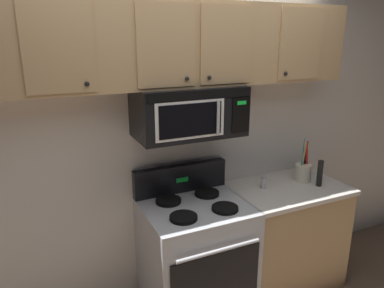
{
  "coord_description": "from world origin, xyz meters",
  "views": [
    {
      "loc": [
        -1.02,
        -1.71,
        2.08
      ],
      "look_at": [
        0.0,
        0.49,
        1.35
      ],
      "focal_mm": 33.62,
      "sensor_mm": 36.0,
      "label": 1
    }
  ],
  "objects_px": {
    "salt_shaker": "(263,182)",
    "over_range_microwave": "(189,111)",
    "utensil_crock_cream": "(303,171)",
    "pepper_mill": "(320,173)",
    "stove_range": "(196,257)"
  },
  "relations": [
    {
      "from": "utensil_crock_cream",
      "to": "stove_range",
      "type": "bearing_deg",
      "value": -177.38
    },
    {
      "from": "pepper_mill",
      "to": "over_range_microwave",
      "type": "bearing_deg",
      "value": 168.88
    },
    {
      "from": "pepper_mill",
      "to": "salt_shaker",
      "type": "bearing_deg",
      "value": 160.66
    },
    {
      "from": "stove_range",
      "to": "utensil_crock_cream",
      "type": "height_order",
      "value": "utensil_crock_cream"
    },
    {
      "from": "over_range_microwave",
      "to": "utensil_crock_cream",
      "type": "xyz_separation_m",
      "value": [
        1.03,
        -0.07,
        -0.58
      ]
    },
    {
      "from": "over_range_microwave",
      "to": "pepper_mill",
      "type": "bearing_deg",
      "value": -11.12
    },
    {
      "from": "stove_range",
      "to": "utensil_crock_cream",
      "type": "bearing_deg",
      "value": 2.62
    },
    {
      "from": "over_range_microwave",
      "to": "pepper_mill",
      "type": "height_order",
      "value": "over_range_microwave"
    },
    {
      "from": "salt_shaker",
      "to": "pepper_mill",
      "type": "bearing_deg",
      "value": -19.34
    },
    {
      "from": "stove_range",
      "to": "utensil_crock_cream",
      "type": "relative_size",
      "value": 2.99
    },
    {
      "from": "salt_shaker",
      "to": "utensil_crock_cream",
      "type": "bearing_deg",
      "value": -1.87
    },
    {
      "from": "stove_range",
      "to": "pepper_mill",
      "type": "bearing_deg",
      "value": -5.04
    },
    {
      "from": "stove_range",
      "to": "pepper_mill",
      "type": "xyz_separation_m",
      "value": [
        1.07,
        -0.09,
        0.54
      ]
    },
    {
      "from": "over_range_microwave",
      "to": "salt_shaker",
      "type": "xyz_separation_m",
      "value": [
        0.63,
        -0.06,
        -0.63
      ]
    },
    {
      "from": "salt_shaker",
      "to": "over_range_microwave",
      "type": "bearing_deg",
      "value": 174.89
    }
  ]
}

